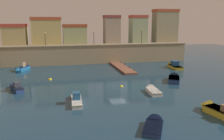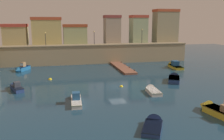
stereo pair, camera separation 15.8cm
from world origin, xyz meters
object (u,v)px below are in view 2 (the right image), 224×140
(moored_boat_2, at_px, (174,65))
(mooring_buoy_1, at_px, (121,87))
(mooring_buoy_2, at_px, (50,80))
(quay_lamp_2, at_px, (142,34))
(moored_boat_5, at_px, (153,124))
(moored_boat_6, at_px, (152,90))
(moored_boat_4, at_px, (218,111))
(moored_boat_1, at_px, (22,68))
(quay_lamp_1, at_px, (94,35))
(quay_lamp_0, at_px, (45,36))
(moored_boat_3, at_px, (174,78))
(moored_boat_7, at_px, (16,87))
(moored_boat_0, at_px, (76,99))

(moored_boat_2, height_order, mooring_buoy_1, moored_boat_2)
(mooring_buoy_2, bearing_deg, quay_lamp_2, 34.30)
(quay_lamp_2, relative_size, moored_boat_5, 0.81)
(moored_boat_6, bearing_deg, moored_boat_4, -154.09)
(moored_boat_6, bearing_deg, moored_boat_1, 49.60)
(quay_lamp_1, relative_size, moored_boat_1, 0.73)
(moored_boat_4, height_order, mooring_buoy_1, moored_boat_4)
(moored_boat_5, bearing_deg, quay_lamp_1, 28.45)
(moored_boat_1, bearing_deg, mooring_buoy_1, 72.93)
(quay_lamp_0, relative_size, moored_boat_6, 0.73)
(moored_boat_3, bearing_deg, moored_boat_4, -162.09)
(quay_lamp_0, distance_m, mooring_buoy_1, 26.82)
(quay_lamp_0, xyz_separation_m, moored_boat_5, (11.55, -37.60, -6.49))
(moored_boat_2, height_order, moored_boat_7, moored_boat_2)
(moored_boat_0, xyz_separation_m, moored_boat_6, (11.13, 1.66, -0.11))
(moored_boat_6, bearing_deg, mooring_buoy_1, 47.60)
(moored_boat_2, distance_m, moored_boat_4, 28.03)
(quay_lamp_1, bearing_deg, moored_boat_7, -126.26)
(moored_boat_4, xyz_separation_m, moored_boat_5, (-8.12, -1.22, -0.23))
(moored_boat_4, relative_size, moored_boat_7, 1.25)
(moored_boat_5, xyz_separation_m, mooring_buoy_1, (0.71, 14.72, -0.24))
(quay_lamp_0, bearing_deg, mooring_buoy_1, -61.83)
(quay_lamp_0, height_order, moored_boat_4, quay_lamp_0)
(quay_lamp_1, bearing_deg, mooring_buoy_1, -88.14)
(moored_boat_3, distance_m, moored_boat_4, 15.72)
(moored_boat_5, distance_m, mooring_buoy_1, 14.73)
(quay_lamp_0, distance_m, moored_boat_0, 29.45)
(quay_lamp_1, xyz_separation_m, mooring_buoy_1, (0.74, -22.89, -6.82))
(moored_boat_3, bearing_deg, quay_lamp_2, 23.72)
(quay_lamp_0, bearing_deg, quay_lamp_2, 0.00)
(mooring_buoy_1, bearing_deg, moored_boat_5, -92.77)
(quay_lamp_0, height_order, moored_boat_3, quay_lamp_0)
(moored_boat_3, bearing_deg, moored_boat_5, 174.87)
(quay_lamp_1, height_order, moored_boat_1, quay_lamp_1)
(quay_lamp_1, bearing_deg, moored_boat_3, -62.57)
(moored_boat_4, distance_m, mooring_buoy_2, 27.93)
(quay_lamp_2, bearing_deg, mooring_buoy_1, -116.84)
(moored_boat_3, height_order, moored_boat_6, moored_boat_3)
(mooring_buoy_1, height_order, mooring_buoy_2, mooring_buoy_2)
(moored_boat_2, distance_m, moored_boat_6, 20.99)
(mooring_buoy_2, bearing_deg, moored_boat_0, -74.46)
(moored_boat_3, xyz_separation_m, moored_boat_6, (-6.51, -5.81, -0.12))
(quay_lamp_0, relative_size, quay_lamp_2, 0.85)
(quay_lamp_2, xyz_separation_m, moored_boat_3, (-1.48, -20.89, -6.66))
(moored_boat_3, xyz_separation_m, moored_boat_5, (-10.81, -16.71, -0.15))
(moored_boat_6, bearing_deg, mooring_buoy_2, 57.07)
(moored_boat_1, bearing_deg, moored_boat_6, 72.49)
(moored_boat_0, relative_size, mooring_buoy_1, 11.31)
(quay_lamp_2, distance_m, moored_boat_2, 12.44)
(quay_lamp_1, distance_m, moored_boat_1, 18.58)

